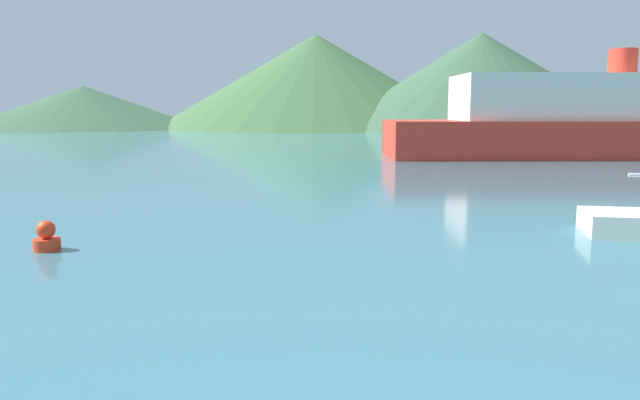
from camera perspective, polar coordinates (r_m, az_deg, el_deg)
ferry_distant at (r=43.90m, az=25.64°, el=6.52°), size 29.35×7.70×6.71m
buoy_marker at (r=14.69m, az=-23.73°, el=-3.21°), size 0.57×0.57×0.65m
hill_west at (r=103.61m, az=-20.77°, el=7.95°), size 36.21×36.21×6.50m
hill_central at (r=102.98m, az=-0.37°, el=10.81°), size 51.65×51.65×14.85m
hill_east at (r=95.03m, az=14.43°, el=10.47°), size 45.51×45.51×13.90m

